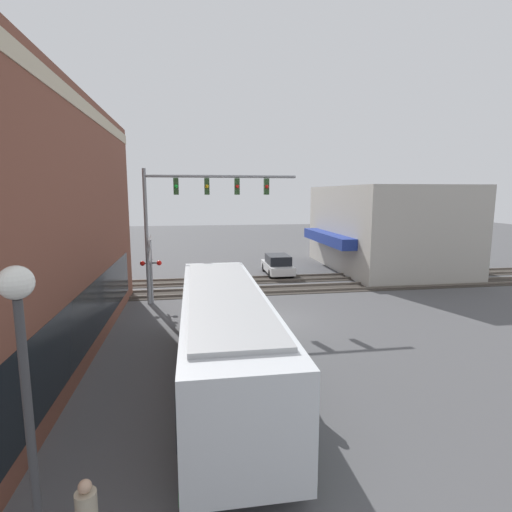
# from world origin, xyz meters

# --- Properties ---
(ground_plane) EXTENTS (120.00, 120.00, 0.00)m
(ground_plane) POSITION_xyz_m (0.00, 0.00, 0.00)
(ground_plane) COLOR #4C4C4F
(shop_building) EXTENTS (13.43, 9.78, 6.71)m
(shop_building) POSITION_xyz_m (12.14, -11.76, 3.35)
(shop_building) COLOR #B2ADA3
(shop_building) RESTS_ON ground
(city_bus) EXTENTS (11.63, 2.59, 3.09)m
(city_bus) POSITION_xyz_m (-6.12, 2.80, 1.71)
(city_bus) COLOR silver
(city_bus) RESTS_ON ground
(traffic_signal_gantry) EXTENTS (0.42, 8.41, 7.45)m
(traffic_signal_gantry) POSITION_xyz_m (3.96, 3.55, 5.65)
(traffic_signal_gantry) COLOR gray
(traffic_signal_gantry) RESTS_ON ground
(crossing_signal) EXTENTS (1.41, 1.18, 3.81)m
(crossing_signal) POSITION_xyz_m (4.07, 6.06, 2.30)
(crossing_signal) COLOR gray
(crossing_signal) RESTS_ON ground
(streetlamp) EXTENTS (0.44, 0.44, 5.22)m
(streetlamp) POSITION_xyz_m (-13.04, 5.94, 3.10)
(streetlamp) COLOR #38383A
(streetlamp) RESTS_ON ground
(rail_track_near) EXTENTS (2.60, 60.00, 0.15)m
(rail_track_near) POSITION_xyz_m (6.00, 0.00, 0.03)
(rail_track_near) COLOR #332D28
(rail_track_near) RESTS_ON ground
(rail_track_far) EXTENTS (2.60, 60.00, 0.15)m
(rail_track_far) POSITION_xyz_m (9.20, 0.00, 0.03)
(rail_track_far) COLOR #332D28
(rail_track_far) RESTS_ON ground
(parked_car_white) EXTENTS (4.32, 1.82, 1.53)m
(parked_car_white) POSITION_xyz_m (10.90, -2.60, 0.70)
(parked_car_white) COLOR silver
(parked_car_white) RESTS_ON ground
(pedestrian_near_bus) EXTENTS (0.34, 0.34, 1.73)m
(pedestrian_near_bus) POSITION_xyz_m (-7.98, 0.83, 0.88)
(pedestrian_near_bus) COLOR black
(pedestrian_near_bus) RESTS_ON ground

